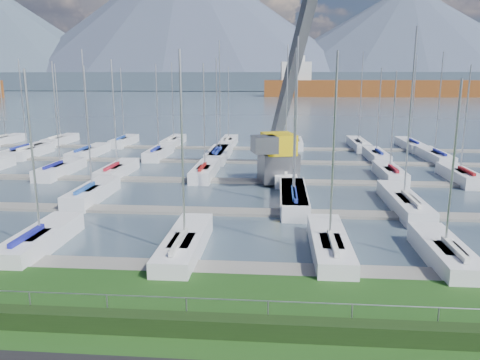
# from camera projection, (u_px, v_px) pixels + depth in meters

# --- Properties ---
(water) EXTENTS (800.00, 540.00, 0.20)m
(water) POSITION_uv_depth(u_px,v_px,m) (275.00, 94.00, 270.39)
(water) COLOR #455665
(hedge) EXTENTS (80.00, 0.70, 0.70)m
(hedge) POSITION_uv_depth(u_px,v_px,m) (212.00, 326.00, 16.83)
(hedge) COLOR black
(hedge) RESTS_ON grass
(fence) EXTENTS (80.00, 0.04, 0.04)m
(fence) POSITION_uv_depth(u_px,v_px,m) (213.00, 299.00, 17.03)
(fence) COLOR gray
(fence) RESTS_ON grass
(foothill) EXTENTS (900.00, 80.00, 12.00)m
(foothill) POSITION_uv_depth(u_px,v_px,m) (276.00, 81.00, 337.12)
(foothill) COLOR #3F4D5C
(foothill) RESTS_ON water
(mountains) EXTENTS (1190.00, 360.00, 115.00)m
(mountains) POSITION_uv_depth(u_px,v_px,m) (286.00, 32.00, 400.36)
(mountains) COLOR #485C6A
(mountains) RESTS_ON water
(docks) EXTENTS (90.00, 41.60, 0.25)m
(docks) POSITION_uv_depth(u_px,v_px,m) (252.00, 181.00, 42.64)
(docks) COLOR #65625E
(docks) RESTS_ON water
(crane) EXTENTS (7.02, 13.13, 22.35)m
(crane) POSITION_uv_depth(u_px,v_px,m) (284.00, 120.00, 42.30)
(crane) COLOR #525359
(crane) RESTS_ON water
(cargo_ship_mid) EXTENTS (101.44, 20.68, 21.50)m
(cargo_ship_mid) POSITION_uv_depth(u_px,v_px,m) (359.00, 88.00, 226.59)
(cargo_ship_mid) COLOR brown
(cargo_ship_mid) RESTS_ON water
(sailboat_fleet) EXTENTS (75.85, 49.73, 13.65)m
(sailboat_fleet) POSITION_uv_depth(u_px,v_px,m) (228.00, 116.00, 44.16)
(sailboat_fleet) COLOR navy
(sailboat_fleet) RESTS_ON water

